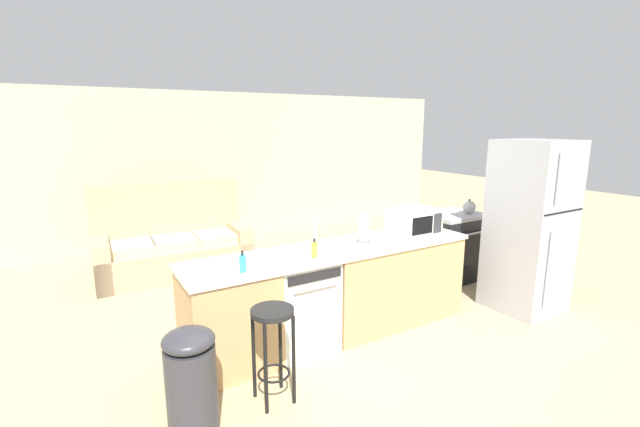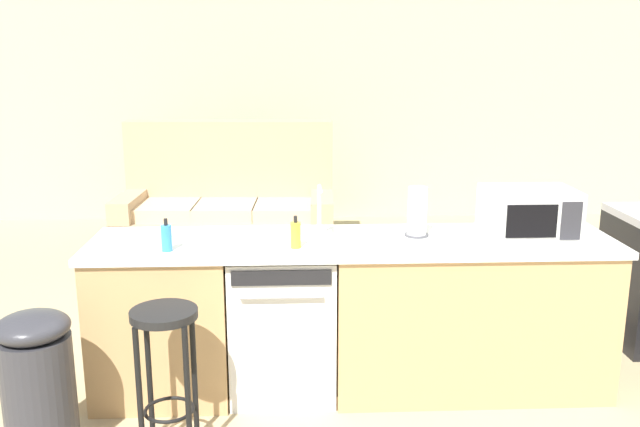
# 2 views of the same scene
# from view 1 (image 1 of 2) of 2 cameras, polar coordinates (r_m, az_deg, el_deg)

# --- Properties ---
(ground_plane) EXTENTS (24.00, 24.00, 0.00)m
(ground_plane) POSITION_cam_1_polar(r_m,az_deg,el_deg) (4.36, 0.27, -16.31)
(ground_plane) COLOR tan
(wall_back) EXTENTS (10.00, 0.06, 2.60)m
(wall_back) POSITION_cam_1_polar(r_m,az_deg,el_deg) (7.86, -13.99, 6.04)
(wall_back) COLOR #A8B293
(wall_back) RESTS_ON ground_plane
(kitchen_counter) EXTENTS (2.94, 0.66, 0.90)m
(kitchen_counter) POSITION_cam_1_polar(r_m,az_deg,el_deg) (4.30, 3.05, -10.57)
(kitchen_counter) COLOR tan
(kitchen_counter) RESTS_ON ground_plane
(dishwasher) EXTENTS (0.58, 0.61, 0.84)m
(dishwasher) POSITION_cam_1_polar(r_m,az_deg,el_deg) (4.06, -2.79, -11.93)
(dishwasher) COLOR white
(dishwasher) RESTS_ON ground_plane
(stove_range) EXTENTS (0.76, 0.68, 0.90)m
(stove_range) POSITION_cam_1_polar(r_m,az_deg,el_deg) (6.01, 16.97, -4.13)
(stove_range) COLOR black
(stove_range) RESTS_ON ground_plane
(refrigerator) EXTENTS (0.72, 0.73, 1.89)m
(refrigerator) POSITION_cam_1_polar(r_m,az_deg,el_deg) (5.25, 26.18, -1.57)
(refrigerator) COLOR #A8AAB2
(refrigerator) RESTS_ON ground_plane
(microwave) EXTENTS (0.50, 0.37, 0.28)m
(microwave) POSITION_cam_1_polar(r_m,az_deg,el_deg) (4.65, 12.36, -1.06)
(microwave) COLOR white
(microwave) RESTS_ON kitchen_counter
(sink_faucet) EXTENTS (0.07, 0.18, 0.30)m
(sink_faucet) POSITION_cam_1_polar(r_m,az_deg,el_deg) (4.01, -0.59, -3.00)
(sink_faucet) COLOR silver
(sink_faucet) RESTS_ON kitchen_counter
(paper_towel_roll) EXTENTS (0.14, 0.14, 0.28)m
(paper_towel_roll) POSITION_cam_1_polar(r_m,az_deg,el_deg) (4.30, 5.80, -1.91)
(paper_towel_roll) COLOR #4C4C51
(paper_towel_roll) RESTS_ON kitchen_counter
(soap_bottle) EXTENTS (0.06, 0.06, 0.18)m
(soap_bottle) POSITION_cam_1_polar(r_m,az_deg,el_deg) (3.78, -0.75, -4.84)
(soap_bottle) COLOR yellow
(soap_bottle) RESTS_ON kitchen_counter
(dish_soap_bottle) EXTENTS (0.06, 0.06, 0.18)m
(dish_soap_bottle) POSITION_cam_1_polar(r_m,az_deg,el_deg) (3.48, -10.27, -6.55)
(dish_soap_bottle) COLOR #338CCC
(dish_soap_bottle) RESTS_ON kitchen_counter
(kettle) EXTENTS (0.21, 0.17, 0.19)m
(kettle) POSITION_cam_1_polar(r_m,az_deg,el_deg) (5.94, 19.27, 0.82)
(kettle) COLOR #B2B2B7
(kettle) RESTS_ON stove_range
(bar_stool) EXTENTS (0.32, 0.32, 0.74)m
(bar_stool) POSITION_cam_1_polar(r_m,az_deg,el_deg) (3.30, -6.30, -15.79)
(bar_stool) COLOR black
(bar_stool) RESTS_ON ground_plane
(trash_bin) EXTENTS (0.35, 0.35, 0.74)m
(trash_bin) POSITION_cam_1_polar(r_m,az_deg,el_deg) (3.20, -16.80, -20.48)
(trash_bin) COLOR #333338
(trash_bin) RESTS_ON ground_plane
(couch) EXTENTS (2.04, 0.99, 1.27)m
(couch) POSITION_cam_1_polar(r_m,az_deg,el_deg) (6.34, -19.05, -3.98)
(couch) COLOR tan
(couch) RESTS_ON ground_plane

